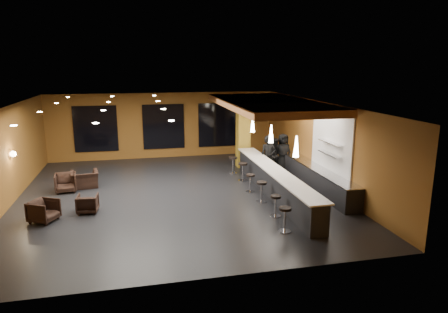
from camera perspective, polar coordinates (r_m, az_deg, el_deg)
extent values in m
cube|color=black|center=(15.89, -6.69, -5.51)|extent=(12.00, 13.00, 0.10)
cube|color=black|center=(15.13, -7.05, 7.52)|extent=(12.00, 13.00, 0.10)
cube|color=brown|center=(21.84, -8.65, 4.42)|extent=(12.00, 0.10, 3.50)
cube|color=brown|center=(9.17, -2.60, -7.69)|extent=(12.00, 0.10, 3.50)
cube|color=brown|center=(16.01, -28.93, -0.26)|extent=(0.10, 13.00, 3.50)
cube|color=brown|center=(17.09, 13.76, 1.77)|extent=(0.10, 13.00, 3.50)
cube|color=#99592C|center=(16.98, 6.28, 7.50)|extent=(3.60, 8.00, 0.28)
cube|color=black|center=(21.78, -17.86, 3.78)|extent=(2.20, 0.06, 2.40)
cube|color=black|center=(21.74, -8.62, 4.25)|extent=(2.20, 0.06, 2.40)
cube|color=black|center=(22.14, -0.83, 4.56)|extent=(2.20, 0.06, 2.40)
cube|color=white|center=(16.12, 15.08, 1.94)|extent=(0.06, 3.20, 2.40)
cube|color=black|center=(15.57, 7.17, -3.79)|extent=(0.60, 8.00, 1.00)
cube|color=white|center=(15.42, 7.22, -1.93)|extent=(0.78, 8.10, 0.05)
cube|color=black|center=(16.78, 13.04, -3.03)|extent=(0.70, 6.00, 0.86)
cube|color=silver|center=(16.66, 13.12, -1.53)|extent=(0.72, 6.00, 0.03)
cube|color=silver|center=(15.97, 14.88, 0.37)|extent=(0.30, 1.50, 0.03)
cube|color=silver|center=(15.88, 14.97, 1.96)|extent=(0.30, 1.50, 0.03)
cube|color=#A68125|center=(19.56, 2.74, 3.54)|extent=(0.60, 0.60, 3.50)
sphere|color=#FFE5B2|center=(16.43, -27.92, 0.33)|extent=(0.22, 0.22, 0.22)
cone|color=white|center=(13.31, 10.28, 1.41)|extent=(0.20, 0.20, 0.70)
cone|color=white|center=(15.60, 6.74, 3.24)|extent=(0.20, 0.20, 0.70)
cone|color=white|center=(17.94, 4.11, 4.60)|extent=(0.20, 0.20, 0.70)
imported|color=black|center=(17.98, 6.33, -0.01)|extent=(0.73, 0.53, 1.88)
imported|color=black|center=(18.77, 7.40, 0.13)|extent=(0.91, 0.77, 1.63)
imported|color=black|center=(19.00, 8.40, 0.54)|extent=(0.95, 0.68, 1.81)
imported|color=black|center=(14.27, -24.35, -7.09)|extent=(1.06, 1.05, 0.72)
imported|color=black|center=(14.57, -18.91, -6.38)|extent=(0.72, 0.74, 0.63)
imported|color=black|center=(17.13, -21.67, -3.50)|extent=(0.90, 0.92, 0.75)
imported|color=black|center=(17.46, -19.27, -3.10)|extent=(1.19, 1.07, 0.69)
cylinder|color=silver|center=(12.53, 8.63, -10.50)|extent=(0.40, 0.40, 0.03)
cylinder|color=silver|center=(12.39, 8.68, -9.01)|extent=(0.07, 0.07, 0.69)
cylinder|color=black|center=(12.26, 8.74, -7.38)|extent=(0.38, 0.38, 0.08)
cylinder|color=silver|center=(13.67, 7.33, -8.40)|extent=(0.37, 0.37, 0.03)
cylinder|color=silver|center=(13.55, 7.37, -7.11)|extent=(0.06, 0.06, 0.65)
cylinder|color=black|center=(13.43, 7.41, -5.70)|extent=(0.35, 0.35, 0.07)
cylinder|color=silver|center=(14.96, 5.35, -6.41)|extent=(0.39, 0.39, 0.03)
cylinder|color=silver|center=(14.85, 5.38, -5.14)|extent=(0.07, 0.07, 0.69)
cylinder|color=black|center=(14.74, 5.41, -3.75)|extent=(0.38, 0.38, 0.08)
cylinder|color=silver|center=(16.04, 3.76, -5.02)|extent=(0.37, 0.37, 0.03)
cylinder|color=silver|center=(15.94, 3.78, -3.90)|extent=(0.06, 0.06, 0.65)
cylinder|color=black|center=(15.84, 3.80, -2.69)|extent=(0.35, 0.35, 0.07)
cylinder|color=silver|center=(17.51, 2.69, -3.43)|extent=(0.41, 0.41, 0.03)
cylinder|color=silver|center=(17.41, 2.70, -2.29)|extent=(0.07, 0.07, 0.71)
cylinder|color=black|center=(17.31, 2.72, -1.05)|extent=(0.39, 0.39, 0.08)
cylinder|color=silver|center=(18.67, 1.28, -2.37)|extent=(0.39, 0.39, 0.03)
cylinder|color=silver|center=(18.58, 1.29, -1.33)|extent=(0.07, 0.07, 0.69)
cylinder|color=black|center=(18.49, 1.29, -0.20)|extent=(0.37, 0.37, 0.08)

